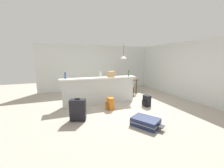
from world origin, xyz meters
The scene contains 16 objects.
ground_plane centered at (0.00, 0.00, -0.03)m, with size 13.00×13.00×0.05m, color #ADA393.
wall_back centered at (0.00, 3.05, 1.25)m, with size 6.60×0.10×2.50m, color silver.
wall_right centered at (3.05, 0.30, 1.25)m, with size 0.10×6.00×2.50m, color silver.
partition_half_wall centered at (-0.71, 0.31, 0.50)m, with size 2.80×0.20×1.00m, color silver.
bar_countertop centered at (-0.71, 0.31, 1.03)m, with size 2.96×0.40×0.05m, color white.
bottle_blue centered at (-1.96, 0.39, 1.17)m, with size 0.06×0.06×0.24m, color #284C89.
bottle_white centered at (-0.69, 0.28, 1.17)m, with size 0.07×0.07×0.24m, color silver.
bottle_green centered at (0.52, 0.30, 1.18)m, with size 0.06×0.06×0.24m, color #2D6B38.
grocery_bag centered at (-0.23, 0.34, 1.16)m, with size 0.26×0.18×0.22m, color tan.
dining_table centered at (0.97, 1.59, 0.65)m, with size 1.10×0.80×0.74m.
dining_chair_near_partition centered at (0.92, 1.04, 0.52)m, with size 0.45×0.45×0.93m.
pendant_lamp centered at (0.92, 1.68, 1.84)m, with size 0.34×0.34×0.77m.
suitcase_flat_navy centered at (-0.07, -1.89, 0.11)m, with size 0.78×0.88×0.22m.
backpack_black centered at (0.85, -0.57, 0.20)m, with size 0.27×0.30×0.42m.
suitcase_upright_black centered at (-1.71, -0.94, 0.33)m, with size 0.49×0.36×0.67m.
backpack_orange centered at (-0.54, -0.39, 0.20)m, with size 0.27×0.29×0.42m.
Camera 1 is at (-2.10, -4.81, 1.76)m, focal length 22.29 mm.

